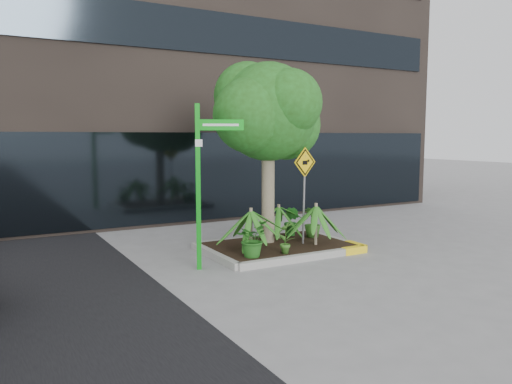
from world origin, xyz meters
TOP-DOWN VIEW (x-y plane):
  - ground at (0.00, 0.00)m, footprint 80.00×80.00m
  - planter at (0.23, 0.27)m, footprint 3.35×2.36m
  - tree at (0.11, 0.63)m, footprint 2.86×2.54m
  - palm_front at (0.90, -0.17)m, footprint 1.07×1.07m
  - palm_left at (-0.62, 0.10)m, footprint 1.03×1.03m
  - palm_back at (0.55, 0.86)m, footprint 0.92×0.92m
  - shrub_a at (-0.90, -0.45)m, footprint 0.93×0.93m
  - shrub_b at (1.35, 0.57)m, footprint 0.57×0.57m
  - shrub_c at (-0.16, -0.55)m, footprint 0.47×0.47m
  - shrub_d at (0.98, 0.93)m, footprint 0.48×0.48m
  - street_sign_post at (-1.92, -0.27)m, footprint 0.88×1.18m
  - cattle_sign at (0.73, 0.05)m, footprint 0.67×0.16m

SIDE VIEW (x-z plane):
  - ground at x=0.00m, z-range 0.00..0.00m
  - planter at x=0.23m, z-range 0.03..0.18m
  - shrub_c at x=-0.16m, z-range 0.15..0.85m
  - shrub_d at x=0.98m, z-range 0.15..0.88m
  - shrub_b at x=1.35m, z-range 0.15..0.88m
  - shrub_a at x=-0.90m, z-range 0.15..0.89m
  - palm_back at x=0.55m, z-range 0.40..1.43m
  - palm_left at x=-0.62m, z-range 0.43..1.58m
  - palm_front at x=0.90m, z-range 0.44..1.63m
  - cattle_sign at x=0.73m, z-range 0.54..2.74m
  - street_sign_post at x=-1.92m, z-range 0.38..3.59m
  - tree at x=0.11m, z-range 0.99..5.28m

